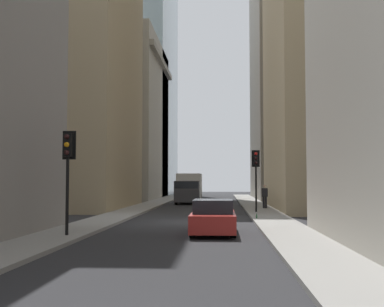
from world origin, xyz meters
TOP-DOWN VIEW (x-y plane):
  - ground_plane at (0.00, 0.00)m, footprint 135.00×135.00m
  - sidewalk_right at (0.00, 4.50)m, footprint 90.00×2.20m
  - sidewalk_left at (0.00, -4.50)m, footprint 90.00×2.20m
  - building_left_far at (31.37, -10.60)m, footprint 17.65×10.00m
  - building_left_midfar at (11.37, -10.59)m, footprint 15.24×10.50m
  - building_right_far at (31.29, 10.59)m, footprint 17.73×10.50m
  - building_right_midfar at (11.57, 10.60)m, footprint 13.82×10.00m
  - delivery_truck at (20.45, 1.40)m, footprint 6.46×2.25m
  - sedan_red at (-5.79, -1.40)m, footprint 4.30×1.78m
  - traffic_light_foreground at (-7.73, 4.09)m, footprint 0.43×0.52m
  - traffic_light_midblock at (6.10, -3.99)m, footprint 0.43×0.52m
  - pedestrian at (10.66, -4.94)m, footprint 0.26×0.44m
  - discarded_bottle at (0.73, -3.63)m, footprint 0.07×0.07m

SIDE VIEW (x-z plane):
  - ground_plane at x=0.00m, z-range 0.00..0.00m
  - sidewalk_right at x=0.00m, z-range 0.00..0.14m
  - sidewalk_left at x=0.00m, z-range 0.00..0.14m
  - discarded_bottle at x=0.73m, z-range 0.11..0.38m
  - sedan_red at x=-5.79m, z-range -0.04..1.37m
  - pedestrian at x=10.66m, z-range 0.22..1.95m
  - delivery_truck at x=20.45m, z-range 0.04..2.88m
  - traffic_light_foreground at x=-7.73m, z-range 1.07..5.03m
  - traffic_light_midblock at x=6.10m, z-range 1.09..5.14m
  - building_right_far at x=31.29m, z-range 0.01..18.75m
  - building_left_midfar at x=11.37m, z-range 0.01..26.59m
  - building_left_far at x=31.37m, z-range 0.00..28.93m
  - building_right_midfar at x=11.57m, z-range 0.00..32.96m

